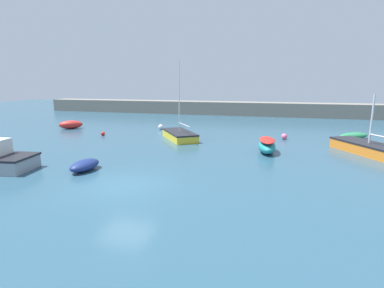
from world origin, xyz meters
TOP-DOWN VIEW (x-y plane):
  - ground_plane at (0.00, 0.00)m, footprint 120.00×120.00m
  - harbor_breakwater at (0.00, 33.12)m, footprint 60.44×3.26m
  - open_tender_yellow at (13.35, 16.04)m, footprint 3.00×2.48m
  - sailboat_tall_mast at (-1.11, 11.95)m, footprint 4.23×4.92m
  - sailboat_twin_hulled at (12.96, 10.21)m, footprint 4.35×5.71m
  - dinghy_near_pier at (-3.29, 1.63)m, footprint 1.21×2.15m
  - rowboat_with_red_cover at (6.27, 8.89)m, footprint 1.46×3.16m
  - fishing_dinghy_green at (-13.99, 14.57)m, footprint 2.55×2.31m
  - mooring_buoy_red at (-8.42, 11.73)m, footprint 0.37×0.37m
  - mooring_buoy_pink at (7.58, 14.28)m, footprint 0.50×0.50m
  - mooring_buoy_white at (-4.68, 16.65)m, footprint 0.52×0.52m

SIDE VIEW (x-z plane):
  - ground_plane at x=0.00m, z-range -0.20..0.00m
  - mooring_buoy_red at x=-8.42m, z-range 0.00..0.37m
  - mooring_buoy_pink at x=7.58m, z-range 0.00..0.50m
  - mooring_buoy_white at x=-4.68m, z-range 0.00..0.52m
  - open_tender_yellow at x=13.35m, z-range 0.00..0.57m
  - dinghy_near_pier at x=-3.29m, z-range 0.00..0.61m
  - sailboat_tall_mast at x=-1.11m, z-range -2.94..3.69m
  - sailboat_twin_hulled at x=12.96m, z-range -1.62..2.42m
  - fishing_dinghy_green at x=-13.99m, z-range 0.00..0.87m
  - rowboat_with_red_cover at x=6.27m, z-range 0.00..1.00m
  - harbor_breakwater at x=0.00m, z-range 0.00..1.93m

